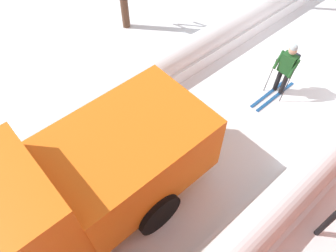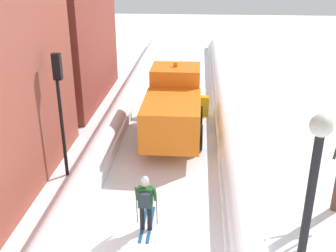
{
  "view_description": "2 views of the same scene",
  "coord_description": "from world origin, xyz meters",
  "px_view_note": "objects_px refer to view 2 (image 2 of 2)",
  "views": [
    {
      "loc": [
        -3.2,
        8.95,
        7.24
      ],
      "look_at": [
        0.39,
        5.77,
        1.09
      ],
      "focal_mm": 34.02,
      "sensor_mm": 36.0,
      "label": 1
    },
    {
      "loc": [
        1.19,
        -8.14,
        7.52
      ],
      "look_at": [
        0.13,
        5.73,
        1.67
      ],
      "focal_mm": 43.32,
      "sensor_mm": 36.0,
      "label": 2
    }
  ],
  "objects_px": {
    "skier": "(145,201)",
    "traffic_light_pole": "(60,93)",
    "street_lamp": "(308,210)",
    "plow_truck": "(174,107)"
  },
  "relations": [
    {
      "from": "plow_truck",
      "to": "traffic_light_pole",
      "type": "distance_m",
      "value": 5.42
    },
    {
      "from": "skier",
      "to": "street_lamp",
      "type": "xyz_separation_m",
      "value": [
        3.47,
        -3.48,
        2.25
      ]
    },
    {
      "from": "plow_truck",
      "to": "skier",
      "type": "bearing_deg",
      "value": -93.37
    },
    {
      "from": "skier",
      "to": "street_lamp",
      "type": "bearing_deg",
      "value": -45.07
    },
    {
      "from": "street_lamp",
      "to": "plow_truck",
      "type": "bearing_deg",
      "value": 106.85
    },
    {
      "from": "traffic_light_pole",
      "to": "street_lamp",
      "type": "bearing_deg",
      "value": -44.17
    },
    {
      "from": "traffic_light_pole",
      "to": "skier",
      "type": "bearing_deg",
      "value": -43.21
    },
    {
      "from": "skier",
      "to": "traffic_light_pole",
      "type": "xyz_separation_m",
      "value": [
        -3.34,
        3.13,
        2.17
      ]
    },
    {
      "from": "plow_truck",
      "to": "traffic_light_pole",
      "type": "relative_size",
      "value": 1.32
    },
    {
      "from": "plow_truck",
      "to": "street_lamp",
      "type": "distance_m",
      "value": 10.77
    }
  ]
}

